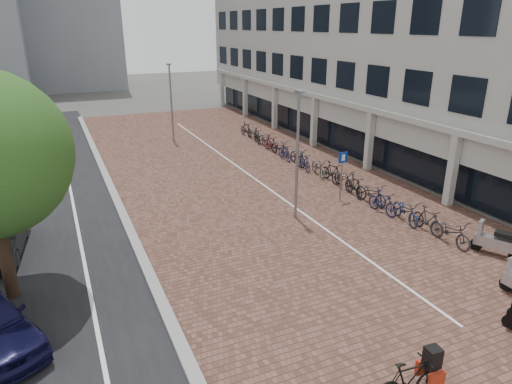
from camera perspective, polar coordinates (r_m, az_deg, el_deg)
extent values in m
plane|color=#474442|center=(14.79, 9.78, -12.16)|extent=(140.00, 140.00, 0.00)
cube|color=brown|center=(25.31, -1.43, 2.19)|extent=(14.50, 42.00, 0.04)
cube|color=black|center=(23.62, -26.86, -1.44)|extent=(8.00, 50.00, 0.03)
cube|color=gray|center=(23.63, -17.51, 0.04)|extent=(0.35, 42.00, 0.14)
cube|color=white|center=(23.55, -22.06, -0.72)|extent=(0.12, 44.00, 0.00)
cube|color=white|center=(25.38, -1.02, 2.31)|extent=(0.10, 30.00, 0.00)
cube|color=#A9A9A3|center=(33.14, 14.52, 20.78)|extent=(8.00, 40.00, 13.00)
cube|color=black|center=(31.77, 8.54, 8.86)|extent=(0.15, 38.00, 3.20)
cube|color=#A9A9A3|center=(31.37, 8.40, 11.98)|extent=(1.60, 38.00, 0.30)
cube|color=#A9A9A3|center=(22.32, 23.38, 2.55)|extent=(0.35, 0.35, 3.40)
cube|color=#A9A9A3|center=(26.54, 14.02, 6.24)|extent=(0.35, 0.35, 3.40)
cube|color=#A9A9A3|center=(31.35, 7.29, 8.77)|extent=(0.35, 0.35, 3.40)
cube|color=#A9A9A3|center=(36.52, 2.36, 10.54)|extent=(0.35, 0.35, 3.40)
cube|color=#A9A9A3|center=(41.90, -1.37, 11.81)|extent=(0.35, 0.35, 3.40)
cube|color=#A9A9A3|center=(47.44, -4.26, 12.75)|extent=(0.35, 0.35, 3.40)
imported|color=black|center=(11.27, 18.60, -21.53)|extent=(1.83, 0.66, 1.08)
cube|color=black|center=(10.96, 18.89, -19.62)|extent=(0.35, 0.33, 0.49)
cube|color=#9D2511|center=(11.11, 17.72, -21.74)|extent=(0.39, 0.14, 0.38)
cube|color=#9D2511|center=(11.35, 19.51, -20.91)|extent=(0.39, 0.14, 0.38)
cylinder|color=slate|center=(21.60, 10.63, 1.65)|extent=(0.07, 0.07, 2.18)
cube|color=#0B2896|center=(21.28, 10.86, 4.28)|extent=(0.50, 0.10, 0.50)
cylinder|color=slate|center=(18.84, 5.18, 4.25)|extent=(0.12, 0.12, 5.37)
cylinder|color=slate|center=(32.59, -10.56, 10.77)|extent=(0.12, 0.12, 5.35)
cylinder|color=#382619|center=(15.51, -28.97, -6.66)|extent=(0.39, 0.39, 3.01)
sphere|color=#284E1A|center=(15.26, -28.34, 2.62)|extent=(3.01, 3.01, 3.01)
imported|color=#232228|center=(18.73, 23.19, -4.56)|extent=(0.70, 1.98, 1.04)
imported|color=black|center=(19.43, 20.75, -3.31)|extent=(0.59, 1.77, 1.05)
imported|color=#151E3A|center=(20.10, 18.25, -2.22)|extent=(1.07, 2.07, 1.04)
imported|color=#15193C|center=(20.72, 15.60, -1.24)|extent=(0.63, 1.78, 1.05)
imported|color=black|center=(21.72, 14.27, -0.14)|extent=(0.82, 2.02, 1.04)
imported|color=black|center=(22.50, 12.26, 0.76)|extent=(0.84, 1.81, 1.05)
imported|color=black|center=(23.43, 10.79, 1.64)|extent=(0.76, 2.00, 1.04)
imported|color=black|center=(24.40, 9.53, 2.49)|extent=(0.65, 1.78, 1.05)
imported|color=#4E4D47|center=(25.25, 7.84, 3.17)|extent=(1.08, 2.07, 1.04)
imported|color=#121632|center=(26.05, 6.03, 3.80)|extent=(0.66, 1.79, 1.05)
imported|color=black|center=(27.14, 5.29, 4.48)|extent=(0.82, 2.01, 1.04)
imported|color=#171A3F|center=(27.97, 3.63, 5.03)|extent=(0.58, 1.77, 1.05)
imported|color=black|center=(29.07, 2.98, 5.61)|extent=(0.88, 2.03, 1.04)
imported|color=#44121A|center=(30.03, 1.86, 6.12)|extent=(0.63, 1.78, 1.05)
imported|color=black|center=(31.10, 1.18, 6.61)|extent=(0.70, 1.98, 1.04)
imported|color=black|center=(32.07, 0.12, 7.04)|extent=(0.81, 1.81, 1.05)
imported|color=#4D4A46|center=(33.18, -0.36, 7.48)|extent=(0.82, 2.01, 1.04)
imported|color=black|center=(34.18, -1.24, 7.87)|extent=(0.59, 1.77, 1.05)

